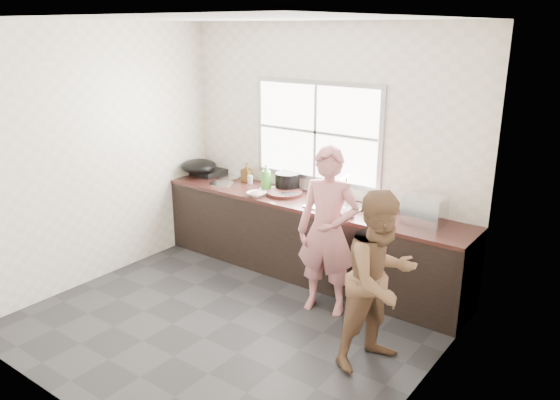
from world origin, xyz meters
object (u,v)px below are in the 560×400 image
Objects in this scene: person_side at (380,280)px; plate_food at (269,189)px; bottle_brown_short at (285,182)px; wok at (199,166)px; bowl_held at (347,213)px; woman at (328,237)px; glass_jar at (250,179)px; dish_rack at (425,210)px; black_pot at (287,181)px; pot_lid_left at (222,183)px; bowl_crabs at (334,211)px; pot_lid_right at (229,177)px; bottle_brown_tall at (247,173)px; bottle_green at (266,177)px; cutting_board at (284,193)px; burner at (209,170)px; bowl_mince at (256,194)px.

plate_food is at bearing 81.65° from person_side.
wok reaches higher than bottle_brown_short.
bowl_held is 1.19m from plate_food.
glass_jar is (-1.52, 0.70, 0.15)m from woman.
dish_rack is at bearing -0.29° from plate_food.
pot_lid_left is at bearing -160.87° from black_pot.
bowl_crabs is 0.64× the size of pot_lid_right.
person_side is at bearing -24.55° from pot_lid_right.
bottle_brown_tall is 0.54m from bottle_brown_short.
plate_food is 0.15m from bottle_green.
black_pot is at bearing 0.42° from pot_lid_right.
bowl_held reaches higher than bowl_crabs.
cutting_board is 0.91× the size of wok.
glass_jar is at bearing -4.52° from burner.
bottle_green is (-1.19, 0.59, 0.26)m from woman.
woman is 0.39m from bowl_held.
person_side is 9.07× the size of bottle_brown_short.
burner is (-0.72, 0.06, -0.01)m from glass_jar.
cutting_board is 0.30m from bottle_green.
plate_food is at bearing -15.38° from bottle_brown_tall.
burner is (-1.32, 0.19, 0.01)m from cutting_board.
pot_lid_right is at bearing 169.98° from cutting_board.
bottle_brown_tall is at bearing 53.93° from pot_lid_left.
pot_lid_left is (0.42, -0.06, -0.14)m from wok.
bowl_held is 1.15× the size of bottle_brown_short.
cutting_board is at bearing -9.56° from plate_food.
bottle_brown_short is (-0.05, 0.04, -0.02)m from black_pot.
glass_jar reaches higher than cutting_board.
bottle_brown_tall is (-2.39, 1.22, 0.23)m from person_side.
wok reaches higher than plate_food.
black_pot is 1.71× the size of bottle_brown_short.
dish_rack is (0.84, 0.26, 0.11)m from bowl_crabs.
cutting_board is 1.43× the size of black_pot.
glass_jar reaches higher than pot_lid_left.
black_pot is 0.25m from bottle_green.
cutting_board is at bearing 163.74° from bowl_crabs.
bowl_mince reaches higher than plate_food.
cutting_board is at bearing 79.22° from person_side.
bottle_green reaches higher than glass_jar.
woman is at bearing -16.80° from bowl_mince.
woman is 15.98× the size of glass_jar.
dish_rack is at bearing -3.10° from pot_lid_right.
bottle_brown_short is at bearing 5.92° from bottle_brown_tall.
woman reaches higher than bowl_crabs.
black_pot is 0.07m from bottle_brown_short.
bottle_brown_tall is (-1.60, 0.73, 0.21)m from woman.
bottle_brown_tall is at bearing 164.62° from plate_food.
pot_lid_left is (-0.18, -0.25, -0.10)m from bottle_brown_tall.
glass_jar is (-0.36, 0.09, 0.04)m from plate_food.
dish_rack reaches higher than pot_lid_left.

